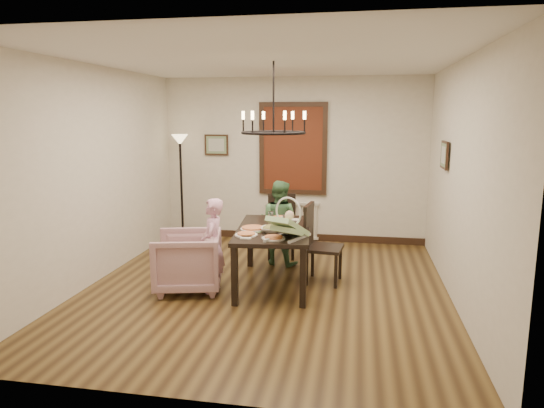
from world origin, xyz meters
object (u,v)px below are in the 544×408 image
(baby_bouncer, at_px, (288,225))
(floor_lamp, at_px, (181,189))
(chair_far, at_px, (281,226))
(seated_man, at_px, (279,230))
(armchair, at_px, (187,261))
(chair_right, at_px, (324,243))
(elderly_woman, at_px, (213,254))
(drinking_glass, at_px, (278,223))
(dining_table, at_px, (273,234))

(baby_bouncer, distance_m, floor_lamp, 3.34)
(chair_far, height_order, seated_man, seated_man)
(armchair, xyz_separation_m, floor_lamp, (-0.94, 2.35, 0.53))
(armchair, distance_m, floor_lamp, 2.59)
(seated_man, bearing_deg, chair_right, 153.34)
(baby_bouncer, bearing_deg, elderly_woman, -163.11)
(baby_bouncer, relative_size, drinking_glass, 3.35)
(chair_right, distance_m, elderly_woman, 1.45)
(baby_bouncer, bearing_deg, floor_lamp, 156.59)
(chair_right, height_order, elderly_woman, chair_right)
(dining_table, relative_size, seated_man, 1.64)
(seated_man, relative_size, floor_lamp, 0.57)
(dining_table, relative_size, chair_right, 1.61)
(chair_far, xyz_separation_m, drinking_glass, (0.17, -1.30, 0.34))
(chair_far, height_order, armchair, chair_far)
(seated_man, bearing_deg, chair_far, -69.60)
(armchair, bearing_deg, dining_table, 96.59)
(chair_right, height_order, drinking_glass, chair_right)
(dining_table, xyz_separation_m, elderly_woman, (-0.69, -0.38, -0.18))
(armchair, xyz_separation_m, baby_bouncer, (1.28, -0.14, 0.55))
(chair_far, xyz_separation_m, armchair, (-0.93, -1.60, -0.12))
(elderly_woman, xyz_separation_m, seated_man, (0.61, 1.28, 0.03))
(floor_lamp, bearing_deg, seated_man, -29.63)
(chair_right, relative_size, drinking_glass, 6.84)
(seated_man, distance_m, baby_bouncer, 1.51)
(seated_man, xyz_separation_m, drinking_glass, (0.15, -0.97, 0.31))
(dining_table, bearing_deg, floor_lamp, 129.01)
(armchair, height_order, drinking_glass, drinking_glass)
(chair_right, relative_size, seated_man, 1.02)
(chair_far, bearing_deg, elderly_woman, -118.26)
(drinking_glass, bearing_deg, chair_far, 97.29)
(chair_right, bearing_deg, seated_man, 52.01)
(elderly_woman, relative_size, baby_bouncer, 1.90)
(seated_man, height_order, drinking_glass, seated_man)
(chair_right, height_order, seated_man, chair_right)
(dining_table, relative_size, baby_bouncer, 3.30)
(elderly_woman, bearing_deg, dining_table, 111.38)
(armchair, xyz_separation_m, seated_man, (0.95, 1.27, 0.14))
(drinking_glass, relative_size, floor_lamp, 0.08)
(floor_lamp, bearing_deg, armchair, -68.09)
(chair_far, relative_size, elderly_woman, 1.00)
(chair_far, height_order, drinking_glass, chair_far)
(chair_far, xyz_separation_m, baby_bouncer, (0.35, -1.74, 0.43))
(elderly_woman, xyz_separation_m, drinking_glass, (0.76, 0.31, 0.34))
(dining_table, height_order, chair_right, chair_right)
(armchair, bearing_deg, seated_man, 130.02)
(floor_lamp, bearing_deg, dining_table, -45.11)
(chair_right, distance_m, seated_man, 1.00)
(dining_table, xyz_separation_m, baby_bouncer, (0.26, -0.51, 0.25))
(seated_man, bearing_deg, floor_lamp, -11.91)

